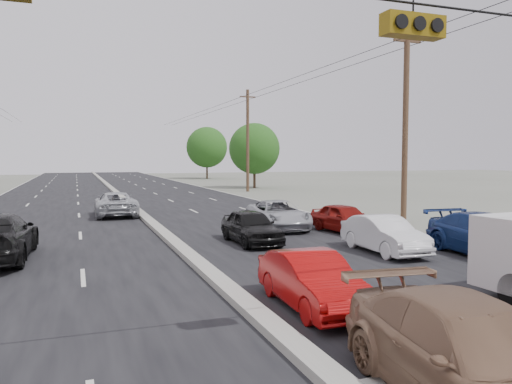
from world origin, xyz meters
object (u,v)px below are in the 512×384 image
utility_pole_right_b (405,124)px  queue_car_b (384,235)px  queue_car_d (488,236)px  oncoming_far (116,204)px  tree_right_mid (254,149)px  red_sedan (312,281)px  queue_car_e (344,219)px  queue_car_c (278,215)px  utility_pole_right_c (248,140)px  tan_sedan (476,360)px  queue_car_a (251,227)px  tree_right_far (207,147)px

utility_pole_right_b → queue_car_b: (-5.80, -6.75, -4.46)m
queue_car_d → oncoming_far: queue_car_d is taller
tree_right_mid → red_sedan: (-13.60, -41.74, -3.72)m
queue_car_d → queue_car_e: 6.73m
tree_right_mid → queue_car_c: bearing=-107.7°
utility_pole_right_c → queue_car_e: 27.84m
red_sedan → queue_car_c: size_ratio=0.79×
utility_pole_right_c → queue_car_b: size_ratio=2.54×
utility_pole_right_c → oncoming_far: bearing=-129.3°
tan_sedan → queue_car_a: 13.38m
queue_car_b → queue_car_d: size_ratio=0.79×
tree_right_far → utility_pole_right_c: bearing=-96.7°
queue_car_e → oncoming_far: bearing=125.0°
queue_car_e → oncoming_far: oncoming_far is taller
queue_car_a → queue_car_d: bearing=-39.2°
oncoming_far → utility_pole_right_b: bearing=151.0°
queue_car_a → queue_car_e: queue_car_a is taller
utility_pole_right_b → tan_sedan: (-11.10, -16.61, -4.39)m
tan_sedan → queue_car_a: (1.51, 13.29, -0.06)m
queue_car_d → red_sedan: bearing=-154.4°
utility_pole_right_b → queue_car_c: (-7.05, 0.08, -4.44)m
queue_car_b → oncoming_far: size_ratio=0.79×
queue_car_b → queue_car_d: queue_car_d is taller
utility_pole_right_c → tree_right_mid: 5.64m
queue_car_c → oncoming_far: bearing=136.1°
tan_sedan → queue_car_a: bearing=89.3°
utility_pole_right_c → queue_car_b: (-5.80, -31.75, -4.46)m
utility_pole_right_b → queue_car_e: bearing=-156.2°
utility_pole_right_b → queue_car_c: 8.33m
utility_pole_right_c → queue_car_c: size_ratio=2.09×
queue_car_b → queue_car_c: size_ratio=0.82×
utility_pole_right_c → tan_sedan: (-11.10, -41.61, -4.39)m
tree_right_far → queue_car_a: size_ratio=2.10×
tree_right_far → queue_car_a: bearing=-102.6°
queue_car_b → queue_car_c: bearing=101.7°
queue_car_c → tree_right_far: bearing=84.4°
tan_sedan → red_sedan: 4.87m
red_sedan → queue_car_d: 8.80m
utility_pole_right_c → queue_car_e: utility_pole_right_c is taller
tree_right_mid → queue_car_e: size_ratio=1.88×
red_sedan → queue_car_c: (4.05, 11.82, 0.04)m
utility_pole_right_c → queue_car_c: 26.27m
red_sedan → queue_car_a: 8.56m
tree_right_mid → tan_sedan: bearing=-106.3°
queue_car_e → oncoming_far: 13.66m
tree_right_mid → queue_car_c: tree_right_mid is taller
utility_pole_right_b → queue_car_b: utility_pole_right_b is taller
utility_pole_right_b → queue_car_d: bearing=-108.7°
utility_pole_right_b → tan_sedan: size_ratio=2.01×
utility_pole_right_b → tree_right_mid: (2.50, 30.00, -0.77)m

